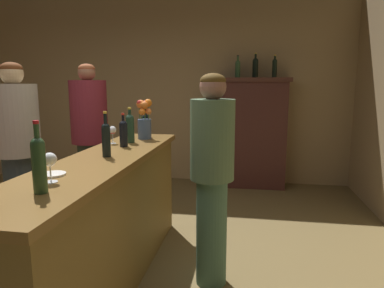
% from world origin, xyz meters
% --- Properties ---
extents(floor, '(7.79, 7.79, 0.00)m').
position_xyz_m(floor, '(0.00, 0.00, 0.00)').
color(floor, brown).
rests_on(floor, ground).
extents(wall_back, '(5.74, 0.12, 2.96)m').
position_xyz_m(wall_back, '(0.00, 3.06, 1.48)').
color(wall_back, tan).
rests_on(wall_back, ground).
extents(bar_counter, '(0.53, 2.46, 0.99)m').
position_xyz_m(bar_counter, '(0.30, -0.07, 0.50)').
color(bar_counter, brown).
rests_on(bar_counter, ground).
extents(display_cabinet, '(1.01, 0.40, 1.60)m').
position_xyz_m(display_cabinet, '(1.39, 2.77, 0.83)').
color(display_cabinet, '#45221E').
rests_on(display_cabinet, ground).
extents(wine_bottle_pinot, '(0.08, 0.08, 0.31)m').
position_xyz_m(wine_bottle_pinot, '(0.28, 0.61, 1.13)').
color(wine_bottle_pinot, '#1C3725').
rests_on(wine_bottle_pinot, bar_counter).
extents(wine_bottle_chardonnay, '(0.07, 0.07, 0.29)m').
position_xyz_m(wine_bottle_chardonnay, '(0.31, 0.98, 1.11)').
color(wine_bottle_chardonnay, black).
rests_on(wine_bottle_chardonnay, bar_counter).
extents(wine_bottle_rose, '(0.07, 0.07, 0.28)m').
position_xyz_m(wine_bottle_rose, '(0.29, 0.40, 1.11)').
color(wine_bottle_rose, black).
rests_on(wine_bottle_rose, bar_counter).
extents(wine_bottle_malbec, '(0.07, 0.07, 0.35)m').
position_xyz_m(wine_bottle_malbec, '(0.35, -0.87, 1.14)').
color(wine_bottle_malbec, '#294828').
rests_on(wine_bottle_malbec, bar_counter).
extents(wine_bottle_riesling, '(0.06, 0.06, 0.33)m').
position_xyz_m(wine_bottle_riesling, '(0.32, -0.01, 1.13)').
color(wine_bottle_riesling, black).
rests_on(wine_bottle_riesling, bar_counter).
extents(wine_glass_front, '(0.07, 0.07, 0.16)m').
position_xyz_m(wine_glass_front, '(0.29, -0.69, 1.11)').
color(wine_glass_front, white).
rests_on(wine_glass_front, bar_counter).
extents(wine_glass_mid, '(0.07, 0.07, 0.16)m').
position_xyz_m(wine_glass_mid, '(0.15, 0.53, 1.10)').
color(wine_glass_mid, white).
rests_on(wine_glass_mid, bar_counter).
extents(flower_arrangement, '(0.15, 0.14, 0.38)m').
position_xyz_m(flower_arrangement, '(0.34, 0.84, 1.18)').
color(flower_arrangement, '#415374').
rests_on(flower_arrangement, bar_counter).
extents(cheese_plate, '(0.15, 0.15, 0.01)m').
position_xyz_m(cheese_plate, '(0.22, -0.56, 0.99)').
color(cheese_plate, white).
rests_on(cheese_plate, bar_counter).
extents(display_bottle_left, '(0.07, 0.07, 0.31)m').
position_xyz_m(display_bottle_left, '(1.14, 2.77, 1.73)').
color(display_bottle_left, '#2F502D').
rests_on(display_bottle_left, display_cabinet).
extents(display_bottle_midleft, '(0.08, 0.08, 0.34)m').
position_xyz_m(display_bottle_midleft, '(1.39, 2.77, 1.75)').
color(display_bottle_midleft, black).
rests_on(display_bottle_midleft, display_cabinet).
extents(display_bottle_center, '(0.07, 0.07, 0.31)m').
position_xyz_m(display_bottle_center, '(1.66, 2.77, 1.74)').
color(display_bottle_center, black).
rests_on(display_bottle_center, display_cabinet).
extents(patron_in_grey, '(0.39, 0.39, 1.69)m').
position_xyz_m(patron_in_grey, '(-0.69, 0.40, 0.92)').
color(patron_in_grey, '#293338').
rests_on(patron_in_grey, ground).
extents(patron_by_cabinet, '(0.40, 0.40, 1.72)m').
position_xyz_m(patron_by_cabinet, '(-0.40, 1.22, 0.94)').
color(patron_by_cabinet, '#2C3629').
rests_on(patron_by_cabinet, ground).
extents(bartender, '(0.32, 0.32, 1.58)m').
position_xyz_m(bartender, '(1.07, 0.11, 0.88)').
color(bartender, '#416654').
rests_on(bartender, ground).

